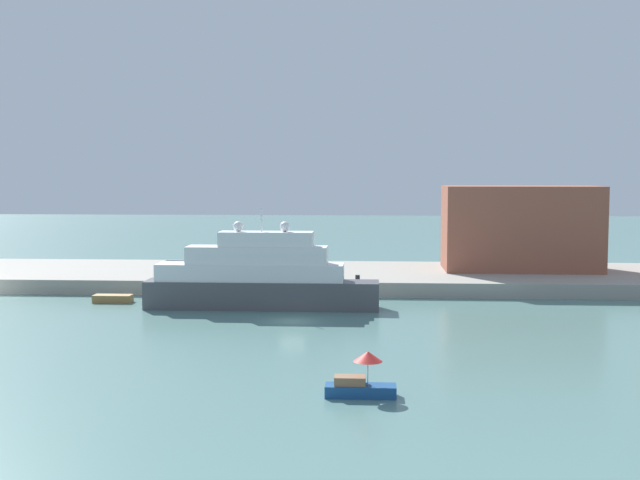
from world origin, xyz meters
name	(u,v)px	position (x,y,z in m)	size (l,w,h in m)	color
ground	(292,322)	(0.00, 0.00, 0.00)	(400.00, 400.00, 0.00)	slate
quay_dock	(313,277)	(0.00, 27.72, 0.89)	(110.00, 23.43, 1.78)	gray
large_yacht	(259,278)	(-4.37, 7.60, 3.32)	(25.32, 3.92, 11.00)	#4C4C51
small_motorboat	(361,380)	(7.20, -26.85, 1.10)	(4.68, 1.93, 3.05)	navy
work_barge	(113,299)	(-21.52, 10.68, 0.43)	(4.32, 1.74, 0.87)	olive
harbor_building	(520,228)	(27.54, 30.38, 7.36)	(20.18, 10.13, 11.15)	#93513D
parked_car	(176,268)	(-17.46, 24.29, 2.43)	(4.22, 1.82, 1.52)	#1E4C99
person_figure	(210,268)	(-12.75, 22.96, 2.60)	(0.36, 0.36, 1.77)	maroon
mooring_bollard	(358,278)	(6.16, 16.93, 2.17)	(0.55, 0.55, 0.78)	black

